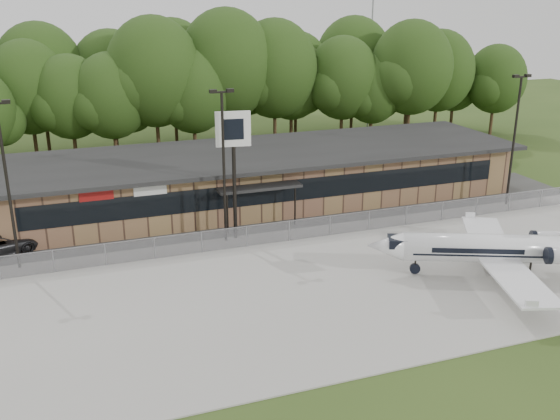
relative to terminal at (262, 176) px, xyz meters
name	(u,v)px	position (x,y,z in m)	size (l,w,h in m)	color
ground	(422,352)	(0.00, -23.94, -2.18)	(160.00, 160.00, 0.00)	#2E4518
apron	(348,281)	(0.00, -15.94, -2.14)	(64.00, 18.00, 0.08)	#9E9B93
parking_lot	(280,218)	(0.00, -4.44, -2.15)	(50.00, 9.00, 0.06)	#383835
terminal	(262,176)	(0.00, 0.00, 0.00)	(41.00, 11.65, 4.30)	brown
fence	(303,229)	(0.00, -8.94, -1.40)	(46.00, 0.04, 1.52)	gray
treeline	(206,81)	(0.00, 18.06, 5.32)	(72.00, 12.00, 15.00)	#1E3811
radio_mast	(372,25)	(22.00, 24.06, 10.32)	(0.20, 0.20, 25.00)	gray
light_pole_left	(6,174)	(-18.00, -7.44, 3.80)	(1.55, 0.30, 10.23)	black
light_pole_mid	(223,155)	(-5.00, -7.44, 3.80)	(1.55, 0.30, 10.23)	black
light_pole_right	(515,131)	(18.00, -7.44, 3.80)	(1.55, 0.30, 10.23)	black
business_jet	(502,249)	(8.65, -18.42, -0.39)	(14.55, 12.98, 5.01)	white
pole_sign	(233,143)	(-4.23, -7.14, 4.51)	(2.30, 0.59, 8.75)	black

